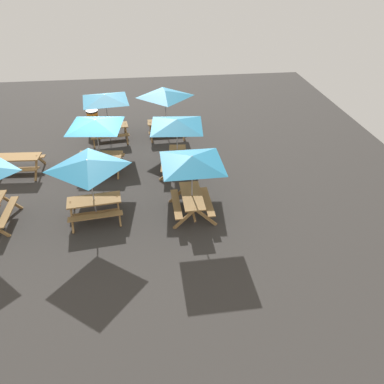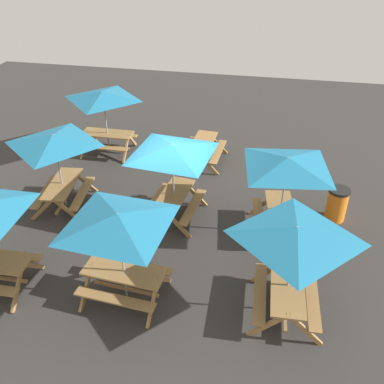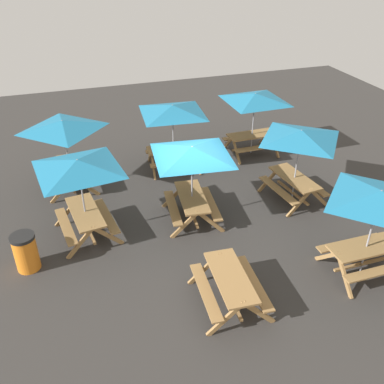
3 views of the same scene
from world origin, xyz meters
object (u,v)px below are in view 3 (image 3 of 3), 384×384
picnic_table_0 (255,102)px  picnic_table_2 (230,283)px  trash_bin_orange (26,252)px  picnic_table_7 (79,171)px  picnic_table_3 (300,140)px  picnic_table_5 (173,114)px  picnic_table_4 (63,130)px  picnic_table_6 (378,202)px  picnic_table_1 (192,157)px

picnic_table_0 → picnic_table_2: bearing=60.5°
picnic_table_0 → trash_bin_orange: size_ratio=2.89×
picnic_table_0 → picnic_table_7: 7.17m
picnic_table_2 → picnic_table_3: picnic_table_3 is taller
picnic_table_2 → picnic_table_3: (3.43, -3.51, 1.43)m
picnic_table_0 → picnic_table_2: (-6.79, 3.66, -1.43)m
picnic_table_2 → picnic_table_5: bearing=-1.5°
picnic_table_2 → picnic_table_4: picnic_table_4 is taller
picnic_table_4 → picnic_table_5: (0.26, -3.50, 0.00)m
picnic_table_4 → trash_bin_orange: 4.21m
picnic_table_3 → trash_bin_orange: size_ratio=2.38×
picnic_table_3 → picnic_table_5: same height
picnic_table_2 → trash_bin_orange: bearing=62.3°
picnic_table_7 → picnic_table_6: bearing=-127.7°
picnic_table_2 → picnic_table_1: bearing=-0.2°
picnic_table_5 → picnic_table_6: 7.18m
picnic_table_1 → picnic_table_6: size_ratio=1.20×
picnic_table_0 → picnic_table_7: same height
picnic_table_2 → picnic_table_6: bearing=-87.1°
picnic_table_3 → picnic_table_0: bearing=-9.1°
picnic_table_2 → picnic_table_6: size_ratio=0.81×
picnic_table_5 → picnic_table_7: size_ratio=1.01×
picnic_table_3 → picnic_table_6: same height
picnic_table_2 → trash_bin_orange: 4.98m
picnic_table_5 → picnic_table_7: bearing=47.5°
picnic_table_6 → picnic_table_7: bearing=-30.1°
picnic_table_5 → picnic_table_3: bearing=138.2°
picnic_table_6 → trash_bin_orange: 8.28m
picnic_table_4 → picnic_table_5: bearing=-87.6°
picnic_table_4 → picnic_table_7: (-2.77, -0.20, 0.00)m
picnic_table_1 → picnic_table_2: 3.66m
picnic_table_5 → picnic_table_7: (-3.03, 3.30, 0.00)m
picnic_table_0 → trash_bin_orange: 9.09m
picnic_table_1 → picnic_table_2: size_ratio=1.49×
picnic_table_1 → picnic_table_7: 2.94m
picnic_table_6 → trash_bin_orange: picnic_table_6 is taller
picnic_table_4 → picnic_table_5: 3.51m
picnic_table_6 → picnic_table_7: 7.12m
picnic_table_1 → picnic_table_7: bearing=93.4°
picnic_table_3 → picnic_table_6: (-3.48, 0.07, 0.00)m
picnic_table_4 → trash_bin_orange: picnic_table_4 is taller
picnic_table_4 → picnic_table_6: (-6.33, -6.36, 0.00)m
picnic_table_6 → picnic_table_4: bearing=-44.9°
picnic_table_3 → picnic_table_1: bearing=84.7°
picnic_table_1 → picnic_table_3: same height
picnic_table_4 → picnic_table_6: size_ratio=1.00×
picnic_table_5 → picnic_table_6: bearing=118.5°
picnic_table_2 → picnic_table_7: 4.67m
picnic_table_7 → picnic_table_3: bearing=-98.5°
picnic_table_2 → picnic_table_4: (6.29, 2.92, 1.43)m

